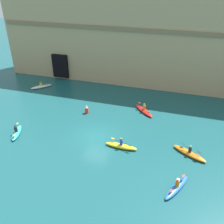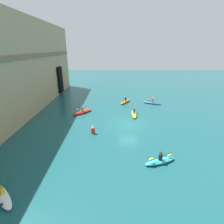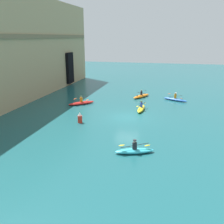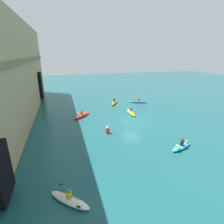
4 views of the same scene
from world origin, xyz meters
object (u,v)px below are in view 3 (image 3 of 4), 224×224
object	(u,v)px
kayak_blue	(175,99)
kayak_orange	(141,96)
kayak_yellow	(141,108)
marker_buoy	(80,118)
kayak_cyan	(135,150)
kayak_red	(81,103)

from	to	relation	value
kayak_blue	kayak_orange	bearing A→B (deg)	-164.46
kayak_yellow	marker_buoy	world-z (taller)	kayak_yellow
kayak_cyan	kayak_yellow	bearing A→B (deg)	74.43
kayak_blue	marker_buoy	size ratio (longest dim) A/B	2.94
kayak_yellow	kayak_blue	xyz separation A→B (m)	(5.76, -3.91, -0.03)
kayak_yellow	kayak_red	size ratio (longest dim) A/B	1.06
kayak_orange	kayak_blue	xyz separation A→B (m)	(-0.83, -4.76, -0.00)
kayak_red	marker_buoy	size ratio (longest dim) A/B	2.72
kayak_blue	kayak_red	world-z (taller)	kayak_red
kayak_cyan	kayak_orange	bearing A→B (deg)	75.27
kayak_yellow	kayak_orange	bearing A→B (deg)	-170.61
kayak_blue	marker_buoy	bearing A→B (deg)	-103.24
kayak_yellow	kayak_blue	world-z (taller)	kayak_yellow
kayak_orange	kayak_blue	bearing A→B (deg)	-70.69
kayak_cyan	kayak_blue	size ratio (longest dim) A/B	0.91
kayak_orange	kayak_red	size ratio (longest dim) A/B	1.11
kayak_yellow	kayak_red	world-z (taller)	kayak_yellow
kayak_orange	marker_buoy	distance (m)	13.37
kayak_red	marker_buoy	world-z (taller)	marker_buoy
kayak_cyan	kayak_red	size ratio (longest dim) A/B	0.98
kayak_cyan	marker_buoy	bearing A→B (deg)	118.71
marker_buoy	kayak_red	bearing A→B (deg)	19.52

